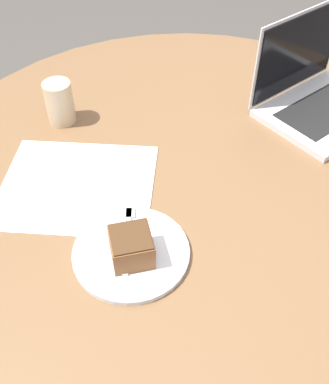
{
  "coord_description": "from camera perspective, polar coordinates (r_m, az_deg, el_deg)",
  "views": [
    {
      "loc": [
        -0.36,
        -0.72,
        1.48
      ],
      "look_at": [
        -0.11,
        -0.1,
        0.79
      ],
      "focal_mm": 42.0,
      "sensor_mm": 36.0,
      "label": 1
    }
  ],
  "objects": [
    {
      "name": "fork",
      "position": [
        0.92,
        -4.7,
        -5.13
      ],
      "size": [
        0.08,
        0.17,
        0.0
      ],
      "rotation": [
        0.0,
        0.0,
        7.49
      ],
      "color": "silver",
      "rests_on": "plate"
    },
    {
      "name": "coffee_glass",
      "position": [
        1.22,
        -13.18,
        11.0
      ],
      "size": [
        0.07,
        0.07,
        0.11
      ],
      "color": "#C6AD89",
      "rests_on": "dining_table"
    },
    {
      "name": "laptop",
      "position": [
        1.31,
        18.95,
        11.5
      ],
      "size": [
        0.39,
        0.34,
        0.25
      ],
      "rotation": [
        0.0,
        0.0,
        3.44
      ],
      "color": "silver",
      "rests_on": "dining_table"
    },
    {
      "name": "dining_table",
      "position": [
        1.16,
        3.26,
        -0.47
      ],
      "size": [
        1.35,
        1.35,
        0.75
      ],
      "color": "brown",
      "rests_on": "ground_plane"
    },
    {
      "name": "plate",
      "position": [
        0.9,
        -4.26,
        -7.67
      ],
      "size": [
        0.23,
        0.23,
        0.01
      ],
      "color": "silver",
      "rests_on": "dining_table"
    },
    {
      "name": "ground_plane",
      "position": [
        1.68,
        2.35,
        -15.64
      ],
      "size": [
        12.0,
        12.0,
        0.0
      ],
      "primitive_type": "plane",
      "color": "#4C4742"
    },
    {
      "name": "cake_slice",
      "position": [
        0.86,
        -4.23,
        -6.92
      ],
      "size": [
        0.09,
        0.09,
        0.06
      ],
      "rotation": [
        0.0,
        0.0,
        1.43
      ],
      "color": "brown",
      "rests_on": "plate"
    },
    {
      "name": "paper_document",
      "position": [
        1.05,
        -11.01,
        0.84
      ],
      "size": [
        0.44,
        0.42,
        0.0
      ],
      "rotation": [
        0.0,
        0.0,
        -0.45
      ],
      "color": "white",
      "rests_on": "dining_table"
    }
  ]
}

